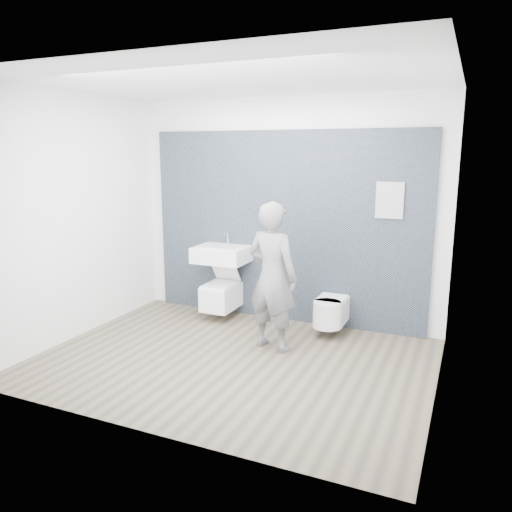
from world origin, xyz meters
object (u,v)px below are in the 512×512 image
at_px(washbasin, 221,254).
at_px(visitor, 272,277).
at_px(toilet_square, 221,295).
at_px(toilet_rounded, 330,312).

relative_size(washbasin, visitor, 0.41).
distance_m(washbasin, toilet_square, 0.54).
relative_size(washbasin, toilet_rounded, 1.16).
distance_m(washbasin, toilet_rounded, 1.57).
relative_size(toilet_rounded, visitor, 0.35).
relative_size(toilet_square, visitor, 0.41).
height_order(toilet_square, toilet_rounded, toilet_square).
xyz_separation_m(toilet_square, toilet_rounded, (1.46, -0.02, -0.03)).
xyz_separation_m(washbasin, toilet_square, (0.00, -0.02, -0.54)).
relative_size(washbasin, toilet_square, 0.99).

